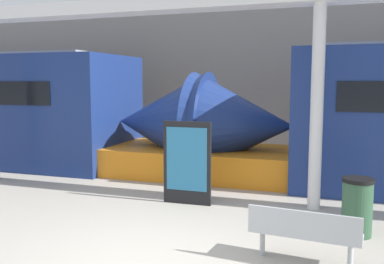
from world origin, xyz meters
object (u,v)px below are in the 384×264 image
at_px(bench_near, 304,231).
at_px(poster_board, 187,163).
at_px(support_column_near, 317,109).
at_px(trash_bin, 357,207).

xyz_separation_m(bench_near, poster_board, (-2.37, 2.17, 0.36)).
bearing_deg(bench_near, support_column_near, 95.95).
distance_m(bench_near, support_column_near, 3.01).
height_order(trash_bin, support_column_near, support_column_near).
distance_m(bench_near, trash_bin, 1.54).
distance_m(poster_board, support_column_near, 2.64).
bearing_deg(trash_bin, support_column_near, 118.86).
xyz_separation_m(bench_near, support_column_near, (-0.00, 2.65, 1.43)).
bearing_deg(bench_near, trash_bin, 68.93).
xyz_separation_m(bench_near, trash_bin, (0.70, 1.37, -0.00)).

